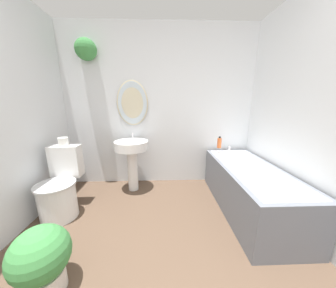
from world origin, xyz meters
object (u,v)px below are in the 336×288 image
potted_plant (42,258)px  toilet_paper_roll (63,142)px  toilet (60,190)px  pedestal_sink (132,153)px  bathtub (248,187)px  shampoo_bottle (219,143)px

potted_plant → toilet_paper_roll: size_ratio=4.56×
toilet → pedestal_sink: (0.75, 0.55, 0.26)m
toilet → pedestal_sink: bearing=36.6°
toilet_paper_roll → toilet: bearing=-90.0°
toilet → potted_plant: toilet is taller
pedestal_sink → potted_plant: bearing=-104.7°
bathtub → shampoo_bottle: 0.77m
pedestal_sink → shampoo_bottle: pedestal_sink is taller
pedestal_sink → potted_plant: 1.50m
potted_plant → toilet: bearing=113.2°
pedestal_sink → shampoo_bottle: bearing=3.7°
bathtub → shampoo_bottle: size_ratio=8.84×
toilet_paper_roll → shampoo_bottle: bearing=11.9°
shampoo_bottle → potted_plant: shampoo_bottle is taller
bathtub → shampoo_bottle: shampoo_bottle is taller
toilet → toilet_paper_roll: (0.00, 0.20, 0.53)m
shampoo_bottle → potted_plant: (-1.68, -1.51, -0.42)m
bathtub → potted_plant: (-1.87, -0.89, -0.01)m
potted_plant → toilet_paper_roll: (-0.37, 1.07, 0.56)m
toilet_paper_roll → pedestal_sink: bearing=25.1°
toilet → toilet_paper_roll: 0.56m
bathtub → shampoo_bottle: bearing=106.3°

